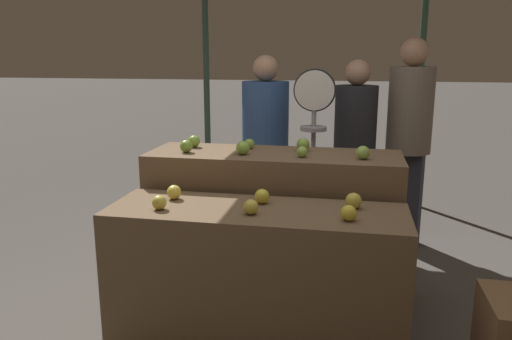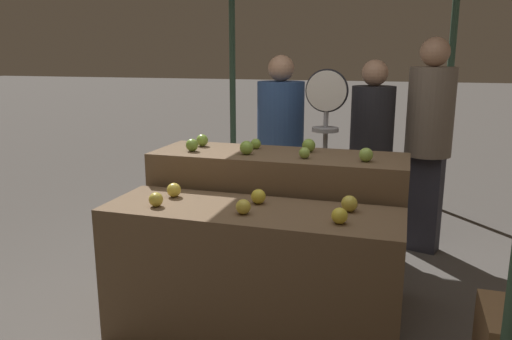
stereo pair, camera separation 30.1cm
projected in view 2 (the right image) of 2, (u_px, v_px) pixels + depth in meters
ground_plane at (251, 340)px, 2.93m from camera, size 60.00×60.00×0.00m
display_counter_front at (251, 277)px, 2.84m from camera, size 1.66×0.55×0.81m
display_counter_back at (277, 226)px, 3.38m from camera, size 1.66×0.55×1.01m
apple_front_0 at (156, 200)px, 2.78m from camera, size 0.08×0.08×0.08m
apple_front_1 at (243, 207)px, 2.65m from camera, size 0.08×0.08×0.08m
apple_front_2 at (340, 216)px, 2.50m from camera, size 0.08×0.08×0.08m
apple_front_3 at (174, 190)px, 2.97m from camera, size 0.08×0.08×0.08m
apple_front_4 at (258, 196)px, 2.84m from camera, size 0.09×0.09×0.09m
apple_front_5 at (349, 204)px, 2.69m from camera, size 0.09×0.09×0.09m
apple_back_0 at (192, 145)px, 3.32m from camera, size 0.08×0.08×0.08m
apple_back_1 at (247, 148)px, 3.22m from camera, size 0.09×0.09×0.09m
apple_back_2 at (304, 153)px, 3.10m from camera, size 0.07×0.07×0.07m
apple_back_3 at (366, 155)px, 3.00m from camera, size 0.08×0.08×0.08m
apple_back_4 at (202, 140)px, 3.51m from camera, size 0.08×0.08×0.08m
apple_back_5 at (256, 144)px, 3.41m from camera, size 0.07×0.07×0.07m
apple_back_6 at (309, 145)px, 3.30m from camera, size 0.09×0.09×0.09m
produce_scale at (326, 123)px, 3.75m from camera, size 0.32×0.20×1.54m
person_vendor_at_scale at (280, 140)px, 4.22m from camera, size 0.45×0.45×1.64m
person_customer_left at (371, 144)px, 4.11m from camera, size 0.47×0.47×1.60m
person_customer_right at (429, 131)px, 4.07m from camera, size 0.46×0.46×1.77m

